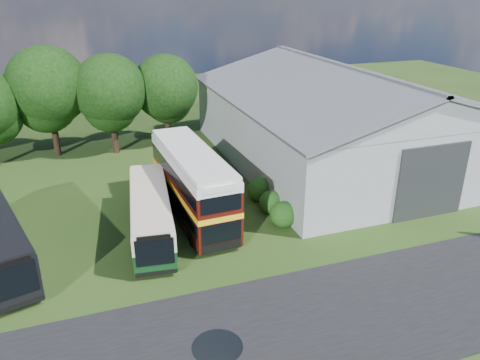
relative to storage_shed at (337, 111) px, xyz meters
name	(u,v)px	position (x,y,z in m)	size (l,w,h in m)	color
ground	(229,298)	(-15.00, -15.98, -4.17)	(120.00, 120.00, 0.00)	#203C13
asphalt_road	(312,324)	(-12.00, -18.98, -4.17)	(60.00, 8.00, 0.02)	black
puddle	(217,347)	(-16.50, -18.98, -4.17)	(2.20, 2.20, 0.01)	black
storage_shed	(337,111)	(0.00, 0.00, 0.00)	(18.80, 24.80, 8.15)	gray
tree_mid	(48,86)	(-23.00, 8.82, 2.02)	(6.80, 6.80, 9.60)	black
tree_right_a	(110,90)	(-18.00, 7.82, 1.52)	(6.26, 6.26, 8.83)	black
tree_right_b	(165,87)	(-13.00, 8.62, 1.27)	(5.98, 5.98, 8.45)	black
shrub_front	(283,225)	(-9.40, -9.98, -4.17)	(1.70, 1.70, 1.70)	#194714
shrub_mid	(271,212)	(-9.40, -7.98, -4.17)	(1.60, 1.60, 1.60)	#194714
shrub_back	(260,200)	(-9.40, -5.98, -4.17)	(1.80, 1.80, 1.80)	#194714
bus_green_single	(151,213)	(-17.46, -8.33, -2.71)	(3.46, 10.12, 2.74)	black
bus_maroon_double	(193,184)	(-14.44, -6.83, -1.87)	(3.30, 10.84, 4.60)	black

